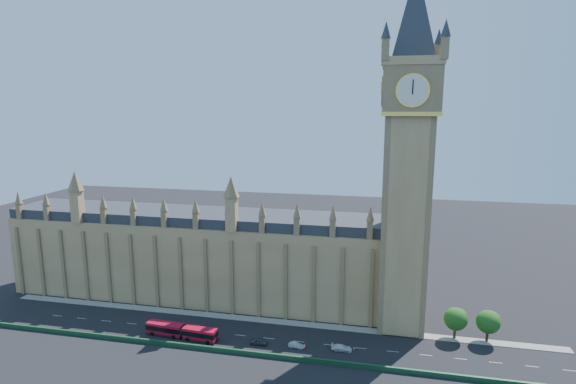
% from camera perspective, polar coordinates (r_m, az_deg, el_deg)
% --- Properties ---
extents(ground, '(400.00, 400.00, 0.00)m').
position_cam_1_polar(ground, '(125.75, -4.30, -17.86)').
color(ground, black).
rests_on(ground, ground).
extents(palace_westminster, '(120.00, 20.00, 28.00)m').
position_cam_1_polar(palace_westminster, '(147.24, -11.44, -7.81)').
color(palace_westminster, '#A3814E').
rests_on(palace_westminster, ground).
extents(elizabeth_tower, '(20.59, 20.59, 105.00)m').
position_cam_1_polar(elizabeth_tower, '(120.27, 15.12, 7.72)').
color(elizabeth_tower, '#A3814E').
rests_on(elizabeth_tower, ground).
extents(bridge_parapet, '(160.00, 0.60, 1.20)m').
position_cam_1_polar(bridge_parapet, '(117.96, -5.59, -19.62)').
color(bridge_parapet, '#1E4C2D').
rests_on(bridge_parapet, ground).
extents(kerb_north, '(160.00, 3.00, 0.16)m').
position_cam_1_polar(kerb_north, '(133.81, -3.13, -15.95)').
color(kerb_north, gray).
rests_on(kerb_north, ground).
extents(tree_east_near, '(6.00, 6.00, 8.50)m').
position_cam_1_polar(tree_east_near, '(129.84, 20.62, -14.80)').
color(tree_east_near, '#382619').
rests_on(tree_east_near, ground).
extents(tree_east_far, '(6.00, 6.00, 8.50)m').
position_cam_1_polar(tree_east_far, '(131.37, 24.18, -14.76)').
color(tree_east_far, '#382619').
rests_on(tree_east_far, ground).
extents(red_bus, '(20.00, 4.52, 3.37)m').
position_cam_1_polar(red_bus, '(127.46, -13.39, -16.82)').
color(red_bus, '#AE0B25').
rests_on(red_bus, ground).
extents(car_grey, '(4.54, 1.95, 1.53)m').
position_cam_1_polar(car_grey, '(121.86, -3.73, -18.43)').
color(car_grey, '#3D4145').
rests_on(car_grey, ground).
extents(car_silver, '(4.10, 1.91, 1.30)m').
position_cam_1_polar(car_silver, '(120.37, 1.04, -18.87)').
color(car_silver, '#B9BBC1').
rests_on(car_silver, ground).
extents(car_white, '(5.18, 2.17, 1.50)m').
position_cam_1_polar(car_white, '(119.77, 6.83, -19.06)').
color(car_white, white).
rests_on(car_white, ground).
extents(cone_a, '(0.60, 0.60, 0.75)m').
position_cam_1_polar(cone_a, '(120.88, 2.14, -18.89)').
color(cone_a, black).
rests_on(cone_a, ground).
extents(cone_b, '(0.54, 0.54, 0.80)m').
position_cam_1_polar(cone_b, '(120.09, 2.06, -19.09)').
color(cone_b, black).
rests_on(cone_b, ground).
extents(cone_c, '(0.54, 0.54, 0.67)m').
position_cam_1_polar(cone_c, '(119.32, 7.89, -19.44)').
color(cone_c, black).
rests_on(cone_c, ground).
extents(cone_d, '(0.56, 0.56, 0.75)m').
position_cam_1_polar(cone_d, '(120.62, 8.37, -19.08)').
color(cone_d, black).
rests_on(cone_d, ground).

